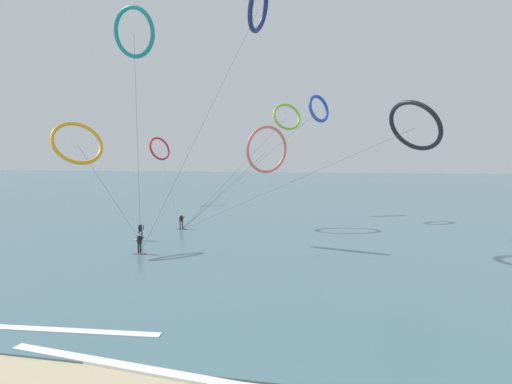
{
  "coord_description": "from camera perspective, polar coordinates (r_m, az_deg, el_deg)",
  "views": [
    {
      "loc": [
        6.17,
        -8.49,
        8.16
      ],
      "look_at": [
        0.0,
        20.94,
        5.64
      ],
      "focal_mm": 29.95,
      "sensor_mm": 36.0,
      "label": 1
    }
  ],
  "objects": [
    {
      "name": "surfer_ivory",
      "position": [
        42.69,
        -15.17,
        -5.27
      ],
      "size": [
        1.4,
        0.68,
        1.7
      ],
      "rotation": [
        0.0,
        0.0,
        3.58
      ],
      "color": "silver",
      "rests_on": "ground"
    },
    {
      "name": "kite_coral",
      "position": [
        48.95,
        1.45,
        5.7
      ],
      "size": [
        11.21,
        6.11,
        11.68
      ],
      "rotation": [
        0.0,
        0.0,
        3.9
      ],
      "color": "#EA7260",
      "rests_on": "ground"
    },
    {
      "name": "surfer_magenta",
      "position": [
        36.92,
        -15.3,
        -6.84
      ],
      "size": [
        1.4,
        0.68,
        1.7
      ],
      "rotation": [
        0.0,
        0.0,
        2.7
      ],
      "color": "#CC288E",
      "rests_on": "ground"
    },
    {
      "name": "kite_teal",
      "position": [
        46.36,
        -16.0,
        19.82
      ],
      "size": [
        5.18,
        3.61,
        22.81
      ],
      "rotation": [
        0.0,
        0.0,
        2.9
      ],
      "color": "teal",
      "rests_on": "ground"
    },
    {
      "name": "kite_crimson",
      "position": [
        74.44,
        -12.75,
        5.66
      ],
      "size": [
        14.81,
        25.75,
        11.48
      ],
      "rotation": [
        0.0,
        0.0,
        1.12
      ],
      "color": "red",
      "rests_on": "ground"
    },
    {
      "name": "sea_water",
      "position": [
        114.88,
        8.73,
        0.69
      ],
      "size": [
        400.0,
        200.0,
        0.08
      ],
      "primitive_type": "cube",
      "color": "#476B75",
      "rests_on": "ground"
    },
    {
      "name": "kite_charcoal",
      "position": [
        44.26,
        20.46,
        8.26
      ],
      "size": [
        27.48,
        6.37,
        13.52
      ],
      "rotation": [
        0.0,
        0.0,
        2.38
      ],
      "color": "black",
      "rests_on": "ground"
    },
    {
      "name": "wave_crest_near",
      "position": [
        18.51,
        -17.07,
        -21.37
      ],
      "size": [
        10.79,
        1.69,
        0.12
      ],
      "primitive_type": "cube",
      "rotation": [
        0.0,
        0.0,
        -0.11
      ],
      "color": "white",
      "rests_on": "ground"
    },
    {
      "name": "kite_cobalt",
      "position": [
        57.06,
        8.36,
        10.95
      ],
      "size": [
        15.88,
        14.32,
        16.22
      ],
      "rotation": [
        0.0,
        0.0,
        0.93
      ],
      "color": "#2647B7",
      "rests_on": "ground"
    },
    {
      "name": "kite_navy",
      "position": [
        41.66,
        0.3,
        23.39
      ],
      "size": [
        9.67,
        8.84,
        23.66
      ],
      "rotation": [
        0.0,
        0.0,
        4.62
      ],
      "color": "navy",
      "rests_on": "ground"
    },
    {
      "name": "kite_amber",
      "position": [
        40.21,
        -22.76,
        6.06
      ],
      "size": [
        5.92,
        6.81,
        11.26
      ],
      "rotation": [
        0.0,
        0.0,
        0.91
      ],
      "color": "orange",
      "rests_on": "ground"
    },
    {
      "name": "kite_lime",
      "position": [
        62.5,
        4.13,
        10.0
      ],
      "size": [
        11.72,
        19.44,
        15.89
      ],
      "rotation": [
        0.0,
        0.0,
        0.53
      ],
      "color": "#8CC62D",
      "rests_on": "ground"
    },
    {
      "name": "surfer_violet",
      "position": [
        48.22,
        -9.94,
        -4.03
      ],
      "size": [
        1.4,
        0.73,
        1.7
      ],
      "rotation": [
        0.0,
        0.0,
        0.75
      ],
      "color": "purple",
      "rests_on": "ground"
    }
  ]
}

